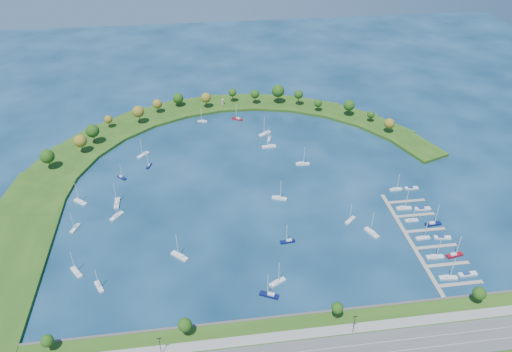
{
  "coord_description": "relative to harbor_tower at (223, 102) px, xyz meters",
  "views": [
    {
      "loc": [
        -28.55,
        -241.05,
        170.72
      ],
      "look_at": [
        5.0,
        5.0,
        4.0
      ],
      "focal_mm": 33.88,
      "sensor_mm": 36.0,
      "label": 1
    }
  ],
  "objects": [
    {
      "name": "docked_boat_4",
      "position": [
        92.71,
        -174.86,
        -3.27
      ],
      "size": [
        7.73,
        2.33,
        11.3
      ],
      "rotation": [
        0.0,
        0.0,
        0.02
      ],
      "color": "silver",
      "rests_on": "ground"
    },
    {
      "name": "moored_boat_15",
      "position": [
        26.82,
        -69.17,
        -3.18
      ],
      "size": [
        9.87,
        3.29,
        14.29
      ],
      "rotation": [
        0.0,
        0.0,
        3.2
      ],
      "color": "silver",
      "rests_on": "ground"
    },
    {
      "name": "docked_boat_6",
      "position": [
        92.72,
        -159.91,
        -3.28
      ],
      "size": [
        7.37,
        2.2,
        10.78
      ],
      "rotation": [
        0.0,
        0.0,
        -0.02
      ],
      "color": "silver",
      "rests_on": "ground"
    },
    {
      "name": "docked_boat_9",
      "position": [
        103.15,
        -150.74,
        -3.47
      ],
      "size": [
        9.29,
        3.07,
        1.87
      ],
      "rotation": [
        0.0,
        0.0,
        -0.06
      ],
      "color": "silver",
      "rests_on": "ground"
    },
    {
      "name": "moored_boat_4",
      "position": [
        67.22,
        -167.23,
        -3.19
      ],
      "size": [
        6.21,
        9.74,
        13.92
      ],
      "rotation": [
        0.0,
        0.0,
        1.98
      ],
      "color": "silver",
      "rests_on": "ground"
    },
    {
      "name": "docked_boat_11",
      "position": [
        105.06,
        -130.17,
        -3.54
      ],
      "size": [
        8.33,
        2.66,
        1.68
      ],
      "rotation": [
        0.0,
        0.0,
        -0.04
      ],
      "color": "silver",
      "rests_on": "ground"
    },
    {
      "name": "moored_boat_19",
      "position": [
        23.28,
        -129.57,
        -3.22
      ],
      "size": [
        9.09,
        5.38,
        12.92
      ],
      "rotation": [
        0.0,
        0.0,
        5.93
      ],
      "color": "silver",
      "rests_on": "ground"
    },
    {
      "name": "docked_boat_8",
      "position": [
        92.69,
        -148.81,
        -3.23
      ],
      "size": [
        8.8,
        2.84,
        12.79
      ],
      "rotation": [
        0.0,
        0.0,
        -0.05
      ],
      "color": "silver",
      "rests_on": "ground"
    },
    {
      "name": "moored_boat_21",
      "position": [
        -71.41,
        -121.73,
        -3.17
      ],
      "size": [
        2.78,
        9.91,
        14.56
      ],
      "rotation": [
        0.0,
        0.0,
        1.57
      ],
      "color": "silver",
      "rests_on": "ground"
    },
    {
      "name": "moored_boat_17",
      "position": [
        9.23,
        -24.45,
        -3.24
      ],
      "size": [
        8.36,
        6.5,
        12.37
      ],
      "rotation": [
        0.0,
        0.0,
        2.58
      ],
      "color": "maroon",
      "rests_on": "ground"
    },
    {
      "name": "moored_boat_2",
      "position": [
        -59.25,
        -68.59,
        -3.2
      ],
      "size": [
        8.2,
        8.49,
        13.56
      ],
      "rotation": [
        0.0,
        0.0,
        3.96
      ],
      "color": "silver",
      "rests_on": "ground"
    },
    {
      "name": "breakwater_trees",
      "position": [
        -14.36,
        -29.55,
        6.79
      ],
      "size": [
        240.19,
        91.69,
        15.94
      ],
      "color": "#382314",
      "rests_on": "breakwater"
    },
    {
      "name": "moored_boat_5",
      "position": [
        -54.93,
        -83.02,
        -3.31
      ],
      "size": [
        3.72,
        6.69,
        9.48
      ],
      "rotation": [
        0.0,
        0.0,
        4.4
      ],
      "color": "#0A1243",
      "rests_on": "ground"
    },
    {
      "name": "moored_boat_18",
      "position": [
        -91.77,
        -141.53,
        -3.27
      ],
      "size": [
        4.97,
        7.9,
        11.28
      ],
      "rotation": [
        0.0,
        0.0,
        4.31
      ],
      "color": "silver",
      "rests_on": "ground"
    },
    {
      "name": "moored_boat_11",
      "position": [
        -85.33,
        -176.11,
        -3.21
      ],
      "size": [
        7.14,
        8.78,
        13.14
      ],
      "rotation": [
        0.0,
        0.0,
        2.17
      ],
      "color": "silver",
      "rests_on": "ground"
    },
    {
      "name": "moored_boat_6",
      "position": [
        21.06,
        -167.8,
        -3.26
      ],
      "size": [
        8.08,
        2.98,
        11.61
      ],
      "rotation": [
        0.0,
        0.0,
        3.24
      ],
      "color": "#0A1243",
      "rests_on": "ground"
    },
    {
      "name": "moored_boat_20",
      "position": [
        59.03,
        -155.09,
        -3.26
      ],
      "size": [
        7.39,
        6.95,
        11.66
      ],
      "rotation": [
        0.0,
        0.0,
        3.87
      ],
      "color": "silver",
      "rests_on": "ground"
    },
    {
      "name": "docked_boat_5",
      "position": [
        103.15,
        -175.87,
        -3.5
      ],
      "size": [
        9.06,
        3.87,
        1.79
      ],
      "rotation": [
        0.0,
        0.0,
        -0.17
      ],
      "color": "silver",
      "rests_on": "ground"
    },
    {
      "name": "moored_boat_1",
      "position": [
        -17.49,
        -24.39,
        -3.29
      ],
      "size": [
        7.38,
        3.82,
        10.44
      ],
      "rotation": [
        0.0,
        0.0,
        2.87
      ],
      "color": "silver",
      "rests_on": "ground"
    },
    {
      "name": "dock_system",
      "position": [
        92.48,
        -175.38,
        -3.8
      ],
      "size": [
        24.28,
        82.0,
        1.6
      ],
      "color": "gray",
      "rests_on": "ground"
    },
    {
      "name": "moored_boat_8",
      "position": [
        -71.26,
        -94.54,
        -3.29
      ],
      "size": [
        6.36,
        6.27,
        10.26
      ],
      "rotation": [
        0.0,
        0.0,
        5.51
      ],
      "color": "#0A1243",
      "rests_on": "ground"
    },
    {
      "name": "docked_boat_7",
      "position": [
        103.19,
        -164.56,
        -3.21
      ],
      "size": [
        9.16,
        3.18,
        13.23
      ],
      "rotation": [
        0.0,
        0.0,
        0.07
      ],
      "color": "#0A1243",
      "rests_on": "ground"
    },
    {
      "name": "harbor_tower",
      "position": [
        0.0,
        0.0,
        0.0
      ],
      "size": [
        2.6,
        2.6,
        4.2
      ],
      "color": "gray",
      "rests_on": "breakwater"
    },
    {
      "name": "docked_boat_2",
      "position": [
        92.69,
        -189.47,
        -3.22
      ],
      "size": [
        8.9,
        2.92,
        12.91
      ],
      "rotation": [
        0.0,
        0.0,
        -0.05
      ],
      "color": "silver",
      "rests_on": "ground"
    },
    {
      "name": "docked_boat_3",
      "position": [
        103.19,
        -189.57,
        -3.22
      ],
      "size": [
        9.05,
        3.77,
        12.91
      ],
      "rotation": [
        0.0,
        0.0,
        0.15
      ],
      "color": "maroon",
      "rests_on": "ground"
    },
    {
      "name": "ground",
      "position": [
        7.18,
        -114.38,
        -4.15
      ],
      "size": [
        700.0,
        700.0,
        0.0
      ],
      "primitive_type": "plane",
      "color": "#07243C",
      "rests_on": "ground"
    },
    {
      "name": "docked_boat_0",
      "position": [
        92.69,
        -203.94,
        -3.23
      ],
      "size": [
        8.82,
        3.42,
        12.63
      ],
      "rotation": [
        0.0,
        0.0,
        -0.12
      ],
      "color": "silver",
      "rests_on": "ground"
    },
    {
      "name": "moored_boat_10",
      "position": [
        26.83,
        -50.43,
        -3.17
      ],
      "size": [
        9.67,
        7.59,
        14.33
      ],
      "rotation": [
        0.0,
        0.0,
        3.72
      ],
      "color": "silver",
      "rests_on": "ground"
    },
    {
      "name": "docked_boat_10",
      "position": [
        95.11,
        -130.24,
        -3.27
      ],
      "size": [
        7.83,
        2.65,
        11.33
      ],
      "rotation": [
        0.0,
        0.0,
        0.06
      ],
      "color": "silver",
      "rests_on": "ground"
    },
    {
      "name": "moored_boat_7",
      "position": [
        45.06,
        -94.22,
        -3.21
      ],
      "size": [
        9.15,
        3.22,
        13.2
      ],
      "rotation": [
        0.0,
        0.0,
        -0.08
      ],
      "color": "silver",
      "rests_on": "ground"
    },
    {
      "name": "moored_boat_3",
      "position": [
        -70.37,
        -134.02,
        -3.21
      ],
      "size": [
        7.58,
        8.72,
        13.34
      ],
      "rotation": [
        0.0,
        0.0,
        0.91
      ],
      "color": "silver",
      "rests_on": "ground"
    },
    {
      "name": "breakwater",
      "position": [
        -39.15,
        -65.66,
        -3.17
      ],
      "size": [
        286.74,
        247.64,
        2.0
      ],
      "color": "#234813",
      "rests_on": "ground"
    },
    {
      "name": "moored_boat_16",
      "position": [
        -92.8,
        -117.66,
        -3.2
      ],
      "size": [
        8.66,
        7.84,
        13.45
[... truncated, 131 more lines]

